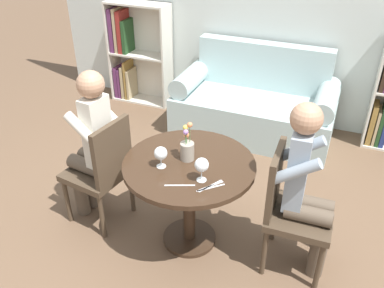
% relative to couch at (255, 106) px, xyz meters
% --- Properties ---
extents(ground_plane, '(16.00, 16.00, 0.00)m').
position_rel_couch_xyz_m(ground_plane, '(0.00, -1.80, -0.31)').
color(ground_plane, brown).
extents(round_table, '(0.90, 0.90, 0.70)m').
position_rel_couch_xyz_m(round_table, '(0.00, -1.80, 0.25)').
color(round_table, '#382619').
rests_on(round_table, ground_plane).
extents(couch, '(1.66, 0.80, 0.92)m').
position_rel_couch_xyz_m(couch, '(0.00, 0.00, 0.00)').
color(couch, '#A8C1C1').
rests_on(couch, ground_plane).
extents(bookshelf_left, '(0.75, 0.28, 1.21)m').
position_rel_couch_xyz_m(bookshelf_left, '(-1.60, 0.27, 0.28)').
color(bookshelf_left, silver).
rests_on(bookshelf_left, ground_plane).
extents(chair_left, '(0.48, 0.48, 0.90)m').
position_rel_couch_xyz_m(chair_left, '(-0.69, -1.83, 0.18)').
color(chair_left, '#473828').
rests_on(chair_left, ground_plane).
extents(chair_right, '(0.43, 0.43, 0.90)m').
position_rel_couch_xyz_m(chair_right, '(0.69, -1.72, 0.18)').
color(chair_right, '#473828').
rests_on(chair_right, ground_plane).
extents(person_left, '(0.45, 0.38, 1.26)m').
position_rel_couch_xyz_m(person_left, '(-0.78, -1.81, 0.35)').
color(person_left, brown).
rests_on(person_left, ground_plane).
extents(person_right, '(0.43, 0.35, 1.24)m').
position_rel_couch_xyz_m(person_right, '(0.78, -1.72, 0.34)').
color(person_right, brown).
rests_on(person_right, ground_plane).
extents(wine_glass_left, '(0.09, 0.09, 0.15)m').
position_rel_couch_xyz_m(wine_glass_left, '(-0.15, -1.91, 0.49)').
color(wine_glass_left, white).
rests_on(wine_glass_left, round_table).
extents(wine_glass_right, '(0.09, 0.09, 0.16)m').
position_rel_couch_xyz_m(wine_glass_right, '(0.15, -1.95, 0.50)').
color(wine_glass_right, white).
rests_on(wine_glass_right, round_table).
extents(flower_vase, '(0.10, 0.10, 0.27)m').
position_rel_couch_xyz_m(flower_vase, '(-0.03, -1.76, 0.48)').
color(flower_vase, '#9E9384').
rests_on(flower_vase, round_table).
extents(knife_left_setting, '(0.14, 0.14, 0.00)m').
position_rel_couch_xyz_m(knife_left_setting, '(0.23, -2.00, 0.39)').
color(knife_left_setting, silver).
rests_on(knife_left_setting, round_table).
extents(fork_left_setting, '(0.12, 0.16, 0.00)m').
position_rel_couch_xyz_m(fork_left_setting, '(0.22, -1.99, 0.39)').
color(fork_left_setting, silver).
rests_on(fork_left_setting, round_table).
extents(knife_right_setting, '(0.18, 0.08, 0.00)m').
position_rel_couch_xyz_m(knife_right_setting, '(0.04, -2.05, 0.39)').
color(knife_right_setting, silver).
rests_on(knife_right_setting, round_table).
extents(fork_right_setting, '(0.10, 0.17, 0.00)m').
position_rel_couch_xyz_m(fork_right_setting, '(0.22, -1.98, 0.39)').
color(fork_right_setting, silver).
rests_on(fork_right_setting, round_table).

